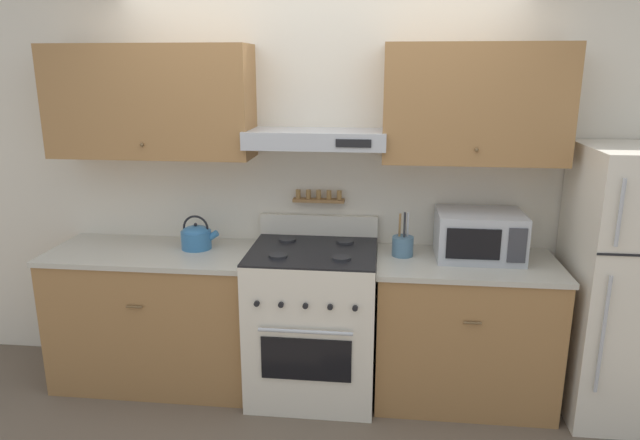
{
  "coord_description": "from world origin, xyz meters",
  "views": [
    {
      "loc": [
        0.42,
        -3.02,
        2.05
      ],
      "look_at": [
        0.05,
        0.27,
        1.16
      ],
      "focal_mm": 32.0,
      "sensor_mm": 36.0,
      "label": 1
    }
  ],
  "objects_px": {
    "refrigerator": "(630,285)",
    "microwave": "(479,235)",
    "utensil_crock": "(403,245)",
    "stove_range": "(313,321)",
    "tea_kettle": "(197,236)"
  },
  "relations": [
    {
      "from": "stove_range",
      "to": "microwave",
      "type": "height_order",
      "value": "microwave"
    },
    {
      "from": "tea_kettle",
      "to": "utensil_crock",
      "type": "distance_m",
      "value": 1.32
    },
    {
      "from": "stove_range",
      "to": "refrigerator",
      "type": "bearing_deg",
      "value": -0.03
    },
    {
      "from": "refrigerator",
      "to": "microwave",
      "type": "height_order",
      "value": "refrigerator"
    },
    {
      "from": "refrigerator",
      "to": "utensil_crock",
      "type": "distance_m",
      "value": 1.34
    },
    {
      "from": "stove_range",
      "to": "microwave",
      "type": "distance_m",
      "value": 1.17
    },
    {
      "from": "stove_range",
      "to": "refrigerator",
      "type": "distance_m",
      "value": 1.91
    },
    {
      "from": "stove_range",
      "to": "utensil_crock",
      "type": "xyz_separation_m",
      "value": [
        0.55,
        0.1,
        0.49
      ]
    },
    {
      "from": "microwave",
      "to": "stove_range",
      "type": "bearing_deg",
      "value": -173.26
    },
    {
      "from": "microwave",
      "to": "utensil_crock",
      "type": "distance_m",
      "value": 0.47
    },
    {
      "from": "microwave",
      "to": "utensil_crock",
      "type": "xyz_separation_m",
      "value": [
        -0.46,
        -0.02,
        -0.08
      ]
    },
    {
      "from": "stove_range",
      "to": "utensil_crock",
      "type": "height_order",
      "value": "utensil_crock"
    },
    {
      "from": "stove_range",
      "to": "utensil_crock",
      "type": "distance_m",
      "value": 0.75
    },
    {
      "from": "stove_range",
      "to": "tea_kettle",
      "type": "distance_m",
      "value": 0.93
    },
    {
      "from": "refrigerator",
      "to": "microwave",
      "type": "relative_size",
      "value": 3.15
    }
  ]
}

